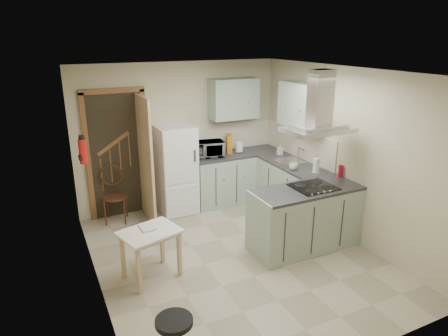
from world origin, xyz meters
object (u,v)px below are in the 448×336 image
fridge (176,170)px  microwave (209,149)px  extractor_hood (318,130)px  bentwood_chair (115,197)px  drop_leaf_table (151,254)px  peninsula (306,218)px

fridge → microwave: fridge is taller
extractor_hood → bentwood_chair: size_ratio=1.06×
extractor_hood → drop_leaf_table: 2.69m
fridge → bentwood_chair: bearing=178.1°
bentwood_chair → peninsula: bearing=-24.0°
peninsula → bentwood_chair: bearing=138.4°
microwave → fridge: bearing=-169.7°
peninsula → extractor_hood: 1.27m
fridge → bentwood_chair: (-1.04, 0.03, -0.32)m
peninsula → bentwood_chair: (-2.27, 2.01, -0.02)m
fridge → peninsula: fridge is taller
extractor_hood → drop_leaf_table: (-2.29, 0.20, -1.40)m
peninsula → drop_leaf_table: bearing=174.7°
drop_leaf_table → fridge: bearing=46.4°
bentwood_chair → extractor_hood: bearing=-22.8°
drop_leaf_table → bentwood_chair: (-0.08, 1.81, 0.10)m
drop_leaf_table → microwave: bearing=33.3°
drop_leaf_table → microwave: 2.49m
peninsula → microwave: bearing=107.0°
fridge → extractor_hood: bearing=-56.2°
fridge → drop_leaf_table: (-0.97, -1.78, -0.43)m
bentwood_chair → microwave: bearing=16.5°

